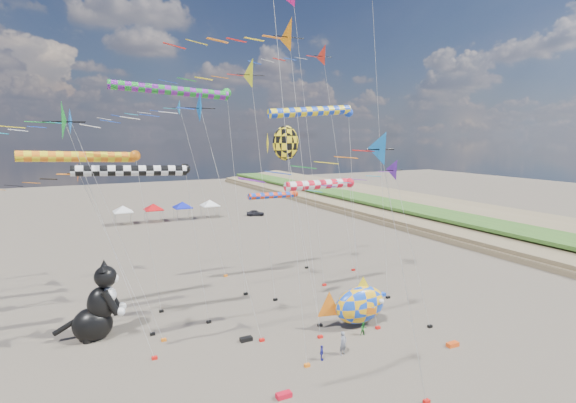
% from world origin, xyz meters
% --- Properties ---
extents(delta_kite_0, '(10.10, 1.75, 15.25)m').
position_xyz_m(delta_kite_0, '(-2.06, -1.11, 13.97)').
color(delta_kite_0, blue).
rests_on(delta_kite_0, ground).
extents(delta_kite_1, '(10.26, 2.15, 17.78)m').
position_xyz_m(delta_kite_1, '(-6.89, 10.13, 16.41)').
color(delta_kite_1, '#075FBA').
rests_on(delta_kite_1, ground).
extents(delta_kite_2, '(10.01, 2.40, 22.37)m').
position_xyz_m(delta_kite_2, '(-1.58, 8.65, 20.90)').
color(delta_kite_2, orange).
rests_on(delta_kite_2, ground).
extents(delta_kite_3, '(13.28, 2.47, 17.04)m').
position_xyz_m(delta_kite_3, '(-15.33, 10.94, 15.53)').
color(delta_kite_3, '#168C2A').
rests_on(delta_kite_3, ground).
extents(delta_kite_4, '(9.67, 1.69, 13.37)m').
position_xyz_m(delta_kite_4, '(5.87, 6.32, 12.10)').
color(delta_kite_4, '#512192').
rests_on(delta_kite_4, ground).
extents(delta_kite_5, '(11.23, 2.69, 21.18)m').
position_xyz_m(delta_kite_5, '(-1.62, 17.07, 19.60)').
color(delta_kite_5, yellow).
rests_on(delta_kite_5, ground).
extents(delta_kite_8, '(10.42, 1.68, 18.50)m').
position_xyz_m(delta_kite_8, '(-4.65, 25.79, 17.21)').
color(delta_kite_8, '#1894DF').
rests_on(delta_kite_8, ground).
extents(delta_kite_9, '(9.42, 1.56, 13.20)m').
position_xyz_m(delta_kite_9, '(-14.13, 14.77, 11.97)').
color(delta_kite_9, orange).
rests_on(delta_kite_9, ground).
extents(delta_kite_10, '(11.69, 2.40, 24.10)m').
position_xyz_m(delta_kite_10, '(8.92, 21.38, 22.62)').
color(delta_kite_10, red).
rests_on(delta_kite_10, ground).
extents(delta_kite_12, '(10.60, 1.86, 16.77)m').
position_xyz_m(delta_kite_12, '(-14.32, 13.40, 15.48)').
color(delta_kite_12, blue).
rests_on(delta_kite_12, ground).
extents(windsock_0, '(9.89, 0.84, 13.75)m').
position_xyz_m(windsock_0, '(-13.14, 19.00, 13.29)').
color(windsock_0, orange).
rests_on(windsock_0, ground).
extents(windsock_1, '(8.95, 0.78, 17.20)m').
position_xyz_m(windsock_1, '(3.68, 13.30, 16.73)').
color(windsock_1, blue).
rests_on(windsock_1, ground).
extents(windsock_2, '(7.15, 0.69, 8.95)m').
position_xyz_m(windsock_2, '(5.43, 24.49, 8.54)').
color(windsock_2, '#EF3910').
rests_on(windsock_2, ground).
extents(windsock_3, '(7.15, 0.72, 11.75)m').
position_xyz_m(windsock_3, '(2.22, 9.58, 11.31)').
color(windsock_3, red).
rests_on(windsock_3, ground).
extents(windsock_4, '(9.42, 0.79, 12.85)m').
position_xyz_m(windsock_4, '(-9.98, 15.00, 12.40)').
color(windsock_4, black).
rests_on(windsock_4, ground).
extents(windsock_5, '(11.35, 0.80, 18.99)m').
position_xyz_m(windsock_5, '(-5.90, 19.70, 18.52)').
color(windsock_5, '#1B952A').
rests_on(windsock_5, ground).
extents(angelfish_kite, '(3.74, 3.02, 15.67)m').
position_xyz_m(angelfish_kite, '(0.41, 12.38, 14.24)').
color(angelfish_kite, yellow).
rests_on(angelfish_kite, ground).
extents(cat_inflatable, '(4.67, 2.98, 5.84)m').
position_xyz_m(cat_inflatable, '(-13.15, 16.25, 2.92)').
color(cat_inflatable, black).
rests_on(cat_inflatable, ground).
extents(fish_inflatable, '(6.03, 2.72, 4.09)m').
position_xyz_m(fish_inflatable, '(5.36, 8.99, 1.81)').
color(fish_inflatable, blue).
rests_on(fish_inflatable, ground).
extents(person_adult, '(0.70, 0.56, 1.67)m').
position_xyz_m(person_adult, '(1.66, 5.75, 0.83)').
color(person_adult, slate).
rests_on(person_adult, ground).
extents(child_green, '(0.56, 0.47, 1.03)m').
position_xyz_m(child_green, '(4.74, 7.58, 0.51)').
color(child_green, '#247C2A').
rests_on(child_green, ground).
extents(child_blue, '(0.53, 0.66, 1.05)m').
position_xyz_m(child_blue, '(-0.05, 5.76, 0.52)').
color(child_blue, '#252897').
rests_on(child_blue, ground).
extents(kite_bag_0, '(0.90, 0.44, 0.30)m').
position_xyz_m(kite_bag_0, '(-3.52, 10.68, 0.15)').
color(kite_bag_0, black).
rests_on(kite_bag_0, ground).
extents(kite_bag_1, '(0.90, 0.44, 0.30)m').
position_xyz_m(kite_bag_1, '(11.18, 13.61, 0.15)').
color(kite_bag_1, blue).
rests_on(kite_bag_1, ground).
extents(kite_bag_2, '(0.90, 0.44, 0.30)m').
position_xyz_m(kite_bag_2, '(9.32, 3.21, 0.15)').
color(kite_bag_2, '#E34A13').
rests_on(kite_bag_2, ground).
extents(kite_bag_3, '(0.90, 0.44, 0.30)m').
position_xyz_m(kite_bag_3, '(-4.24, 3.02, 0.15)').
color(kite_bag_3, red).
rests_on(kite_bag_3, ground).
extents(tent_row, '(19.20, 4.20, 3.80)m').
position_xyz_m(tent_row, '(1.50, 60.00, 3.15)').
color(tent_row, silver).
rests_on(tent_row, ground).
extents(parked_car, '(3.52, 2.44, 1.11)m').
position_xyz_m(parked_car, '(17.10, 58.00, 0.56)').
color(parked_car, '#26262D').
rests_on(parked_car, ground).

